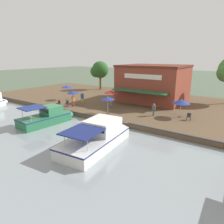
{
  "coord_description": "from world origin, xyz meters",
  "views": [
    {
      "loc": [
        18.57,
        15.39,
        7.87
      ],
      "look_at": [
        -1.0,
        1.99,
        1.3
      ],
      "focal_mm": 32.0,
      "sensor_mm": 36.0,
      "label": 1
    }
  ],
  "objects": [
    {
      "name": "cafe_chair_back_row_seat",
      "position": [
        -1.96,
        -6.97,
        1.08
      ],
      "size": [
        0.52,
        0.52,
        0.85
      ],
      "color": "#2D2D33",
      "rests_on": "quay_deck"
    },
    {
      "name": "motorboat_fourth_along",
      "position": [
        5.03,
        4.83,
        0.88
      ],
      "size": [
        8.95,
        3.88,
        2.26
      ],
      "color": "silver",
      "rests_on": "river_water"
    },
    {
      "name": "person_mid_patio",
      "position": [
        -4.56,
        -6.2,
        1.74
      ],
      "size": [
        0.51,
        0.51,
        1.8
      ],
      "color": "gold",
      "rests_on": "quay_deck"
    },
    {
      "name": "cafe_chair_beside_entrance",
      "position": [
        -5.26,
        10.13,
        1.08
      ],
      "size": [
        0.5,
        0.5,
        0.85
      ],
      "color": "#2D2D33",
      "rests_on": "quay_deck"
    },
    {
      "name": "motorboat_outer_channel",
      "position": [
        3.67,
        -4.07,
        0.82
      ],
      "size": [
        7.19,
        3.19,
        2.33
      ],
      "color": "#287047",
      "rests_on": "river_water"
    },
    {
      "name": "quay_deck",
      "position": [
        -11.0,
        0.0,
        0.3
      ],
      "size": [
        22.0,
        56.0,
        0.6
      ],
      "primitive_type": "cube",
      "color": "brown",
      "rests_on": "ground"
    },
    {
      "name": "patio_umbrella_back_row",
      "position": [
        -5.46,
        -10.53,
        2.9
      ],
      "size": [
        1.9,
        1.9,
        2.56
      ],
      "color": "#B7B7B7",
      "rests_on": "quay_deck"
    },
    {
      "name": "patio_umbrella_mid_patio_left",
      "position": [
        -2.7,
        -6.39,
        2.72
      ],
      "size": [
        1.88,
        1.88,
        2.37
      ],
      "color": "#B7B7B7",
      "rests_on": "quay_deck"
    },
    {
      "name": "person_near_entrance",
      "position": [
        -4.61,
        5.94,
        1.6
      ],
      "size": [
        0.45,
        0.45,
        1.6
      ],
      "color": "#4C4C56",
      "rests_on": "quay_deck"
    },
    {
      "name": "person_at_quay_edge",
      "position": [
        -2.36,
        -6.06,
        1.69
      ],
      "size": [
        0.49,
        0.49,
        1.73
      ],
      "color": "#B23338",
      "rests_on": "quay_deck"
    },
    {
      "name": "patio_umbrella_mid_patio_right",
      "position": [
        -2.29,
        0.45,
        2.63
      ],
      "size": [
        1.81,
        1.81,
        2.26
      ],
      "color": "#B7B7B7",
      "rests_on": "quay_deck"
    },
    {
      "name": "patio_umbrella_far_corner",
      "position": [
        -5.9,
        8.91,
        2.6
      ],
      "size": [
        2.17,
        2.17,
        2.3
      ],
      "color": "#B7B7B7",
      "rests_on": "quay_deck"
    },
    {
      "name": "cafe_chair_far_corner_seat",
      "position": [
        -1.38,
        -8.16,
        1.08
      ],
      "size": [
        0.5,
        0.5,
        0.85
      ],
      "color": "#2D2D33",
      "rests_on": "quay_deck"
    },
    {
      "name": "patio_umbrella_near_quay_edge",
      "position": [
        -5.47,
        -1.27,
        2.87
      ],
      "size": [
        2.01,
        2.01,
        2.53
      ],
      "color": "#B7B7B7",
      "rests_on": "quay_deck"
    },
    {
      "name": "quay_edge_fender",
      "position": [
        -0.1,
        0.0,
        0.65
      ],
      "size": [
        0.2,
        50.4,
        0.1
      ],
      "primitive_type": "cube",
      "color": "#2D2D33",
      "rests_on": "quay_deck"
    },
    {
      "name": "waterfront_restaurant",
      "position": [
        -13.38,
        2.06,
        3.6
      ],
      "size": [
        10.79,
        10.4,
        5.99
      ],
      "color": "brown",
      "rests_on": "quay_deck"
    },
    {
      "name": "ground_plane",
      "position": [
        0.0,
        0.0,
        0.0
      ],
      "size": [
        220.0,
        220.0,
        0.0
      ],
      "primitive_type": "plane",
      "color": "#4C5B47"
    },
    {
      "name": "tree_upstream_bank",
      "position": [
        -17.71,
        -12.95,
        4.95
      ],
      "size": [
        3.95,
        3.76,
        6.35
      ],
      "color": "brown",
      "rests_on": "quay_deck"
    }
  ]
}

